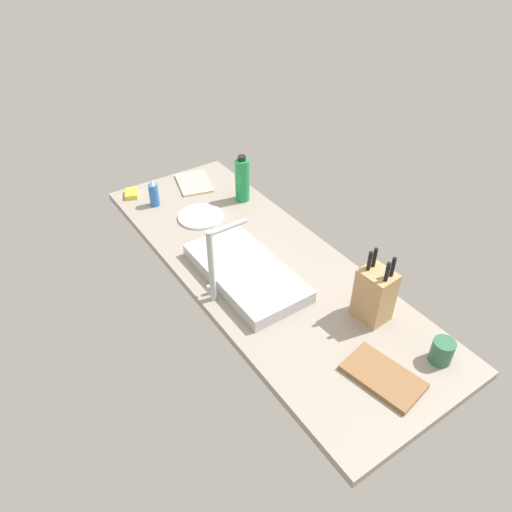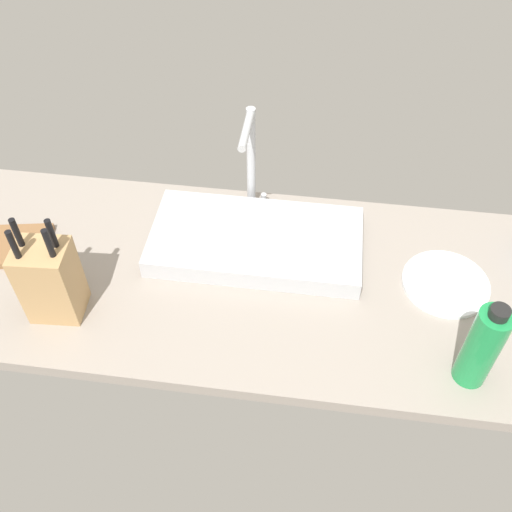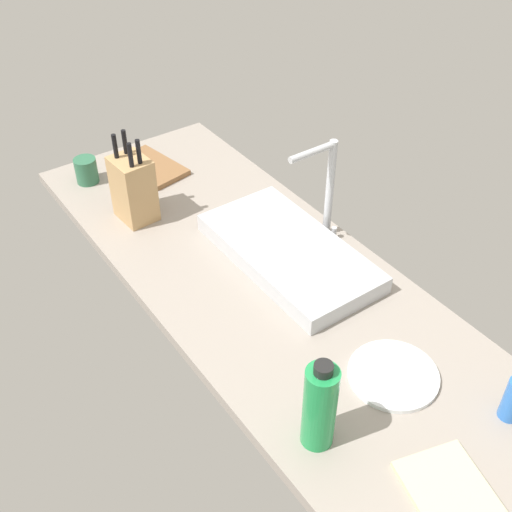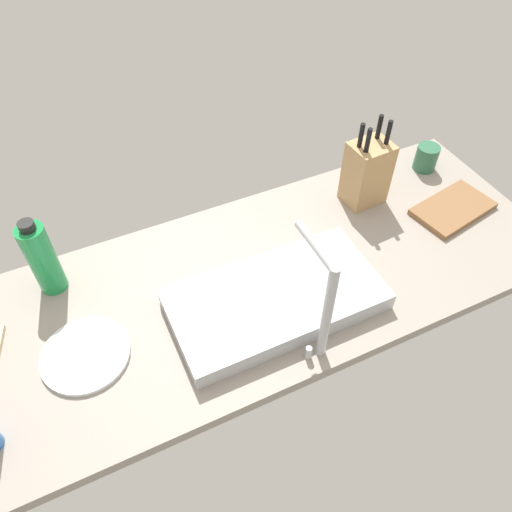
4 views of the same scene
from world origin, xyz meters
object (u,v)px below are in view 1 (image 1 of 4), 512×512
faucet (215,259)px  soap_bottle (154,194)px  dish_towel (194,183)px  dish_sponge (131,194)px  cutting_board (383,376)px  water_bottle (242,180)px  knife_block (374,294)px  sink_basin (246,272)px  coffee_mug (442,351)px  dinner_plate (201,216)px

faucet → soap_bottle: (75.27, -8.47, -12.70)cm
faucet → dish_towel: size_ratio=1.34×
dish_sponge → cutting_board: bearing=-171.7°
soap_bottle → water_bottle: water_bottle is taller
cutting_board → dish_sponge: 155.45cm
faucet → cutting_board: (-63.61, -24.63, -17.95)cm
knife_block → water_bottle: bearing=-7.1°
sink_basin → knife_block: size_ratio=1.94×
soap_bottle → dish_sponge: bearing=23.1°
sink_basin → water_bottle: water_bottle is taller
water_bottle → dish_towel: bearing=25.6°
dish_towel → coffee_mug: (-151.62, -11.70, 3.77)cm
soap_bottle → dish_towel: (7.41, -25.82, -5.55)cm
faucet → coffee_mug: size_ratio=3.63×
sink_basin → faucet: faucet is taller
faucet → knife_block: size_ratio=1.12×
cutting_board → water_bottle: (118.86, -22.77, 10.36)cm
water_bottle → faucet: bearing=139.4°
dish_towel → sink_basin: bearing=166.6°
sink_basin → coffee_mug: 78.64cm
knife_block → coffee_mug: size_ratio=3.25×
knife_block → water_bottle: size_ratio=1.18×
faucet → dish_sponge: (90.20, -2.10, -17.65)cm
knife_block → dish_towel: 124.13cm
cutting_board → dish_sponge: dish_sponge is taller
dinner_plate → dish_sponge: dish_sponge is taller
dish_sponge → faucet: bearing=178.7°
dish_towel → coffee_mug: 152.12cm
water_bottle → coffee_mug: water_bottle is taller
dinner_plate → dish_towel: size_ratio=0.92×
soap_bottle → coffee_mug: soap_bottle is taller
sink_basin → cutting_board: sink_basin is taller
dinner_plate → faucet: bearing=157.6°
faucet → coffee_mug: faucet is taller
dinner_plate → knife_block: bearing=-167.9°
cutting_board → dinner_plate: bearing=1.5°
sink_basin → coffee_mug: size_ratio=6.30×
cutting_board → coffee_mug: 22.29cm
soap_bottle → cutting_board: bearing=-173.4°
dish_sponge → sink_basin: bearing=-171.3°
knife_block → cutting_board: size_ratio=1.13×
cutting_board → faucet: bearing=21.2°
soap_bottle → coffee_mug: size_ratio=1.62×
faucet → coffee_mug: (-68.94, -45.99, -14.49)cm
faucet → soap_bottle: faucet is taller
faucet → knife_block: bearing=-134.4°
dinner_plate → dish_sponge: size_ratio=2.41×
dinner_plate → coffee_mug: bearing=-168.6°
cutting_board → soap_bottle: 139.92cm
faucet → water_bottle: 73.20cm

